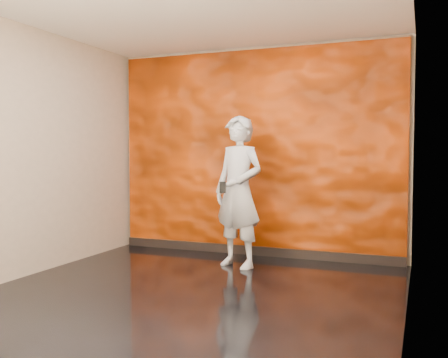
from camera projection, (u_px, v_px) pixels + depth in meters
room at (192, 151)px, 4.89m from camera, size 4.02×4.02×2.81m
feature_wall at (255, 153)px, 6.71m from camera, size 3.90×0.06×2.75m
baseboard at (253, 251)px, 6.74m from camera, size 3.90×0.04×0.12m
man at (239, 192)px, 6.01m from camera, size 0.77×0.63×1.83m
phone at (223, 187)px, 5.84m from camera, size 0.07×0.03×0.14m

